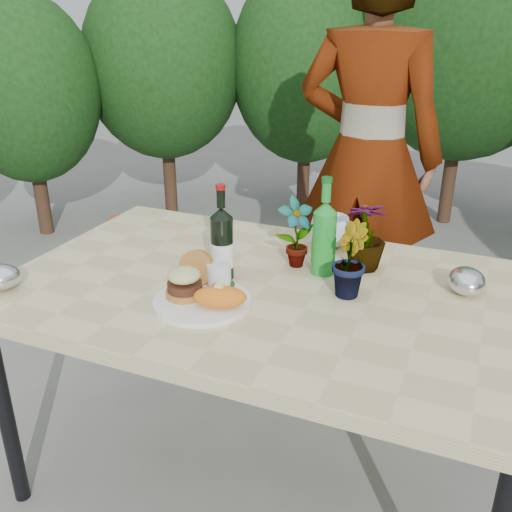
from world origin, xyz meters
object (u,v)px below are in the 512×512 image
at_px(patio_table, 266,302).
at_px(person, 368,156).
at_px(dinner_plate, 202,302).
at_px(wine_bottle, 222,245).

distance_m(patio_table, person, 1.11).
bearing_deg(person, dinner_plate, 83.00).
relative_size(patio_table, person, 0.87).
xyz_separation_m(patio_table, person, (0.06, 1.09, 0.22)).
xyz_separation_m(patio_table, wine_bottle, (-0.15, 0.00, 0.17)).
relative_size(wine_bottle, person, 0.17).
distance_m(patio_table, dinner_plate, 0.23).
height_order(patio_table, person, person).
bearing_deg(patio_table, dinner_plate, -124.08).
distance_m(dinner_plate, person, 1.30).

